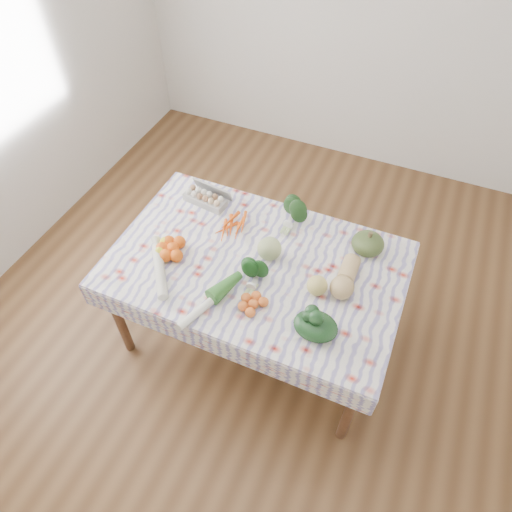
{
  "coord_description": "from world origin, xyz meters",
  "views": [
    {
      "loc": [
        0.66,
        -1.53,
        2.75
      ],
      "look_at": [
        0.0,
        0.0,
        0.82
      ],
      "focal_mm": 32.0,
      "sensor_mm": 36.0,
      "label": 1
    }
  ],
  "objects_px": {
    "kabocha_squash": "(368,243)",
    "cabbage": "(269,249)",
    "egg_carton": "(205,199)",
    "grapefruit": "(317,286)",
    "butternut_squash": "(346,276)",
    "dining_table": "(256,272)"
  },
  "relations": [
    {
      "from": "kabocha_squash",
      "to": "grapefruit",
      "type": "distance_m",
      "value": 0.43
    },
    {
      "from": "egg_carton",
      "to": "grapefruit",
      "type": "bearing_deg",
      "value": -16.33
    },
    {
      "from": "cabbage",
      "to": "butternut_squash",
      "type": "distance_m",
      "value": 0.45
    },
    {
      "from": "grapefruit",
      "to": "butternut_squash",
      "type": "bearing_deg",
      "value": 42.5
    },
    {
      "from": "egg_carton",
      "to": "cabbage",
      "type": "relative_size",
      "value": 2.02
    },
    {
      "from": "dining_table",
      "to": "grapefruit",
      "type": "xyz_separation_m",
      "value": [
        0.38,
        -0.06,
        0.14
      ]
    },
    {
      "from": "kabocha_squash",
      "to": "cabbage",
      "type": "bearing_deg",
      "value": -151.91
    },
    {
      "from": "butternut_squash",
      "to": "dining_table",
      "type": "bearing_deg",
      "value": -173.88
    },
    {
      "from": "egg_carton",
      "to": "butternut_squash",
      "type": "bearing_deg",
      "value": -7.76
    },
    {
      "from": "kabocha_squash",
      "to": "cabbage",
      "type": "height_order",
      "value": "cabbage"
    },
    {
      "from": "egg_carton",
      "to": "kabocha_squash",
      "type": "xyz_separation_m",
      "value": [
        1.05,
        0.01,
        0.02
      ]
    },
    {
      "from": "dining_table",
      "to": "kabocha_squash",
      "type": "relative_size",
      "value": 8.54
    },
    {
      "from": "cabbage",
      "to": "butternut_squash",
      "type": "xyz_separation_m",
      "value": [
        0.45,
        -0.02,
        -0.0
      ]
    },
    {
      "from": "dining_table",
      "to": "egg_carton",
      "type": "height_order",
      "value": "egg_carton"
    },
    {
      "from": "egg_carton",
      "to": "cabbage",
      "type": "distance_m",
      "value": 0.61
    },
    {
      "from": "kabocha_squash",
      "to": "grapefruit",
      "type": "relative_size",
      "value": 1.68
    },
    {
      "from": "egg_carton",
      "to": "cabbage",
      "type": "height_order",
      "value": "cabbage"
    },
    {
      "from": "egg_carton",
      "to": "grapefruit",
      "type": "distance_m",
      "value": 0.96
    },
    {
      "from": "egg_carton",
      "to": "cabbage",
      "type": "xyz_separation_m",
      "value": [
        0.55,
        -0.26,
        0.03
      ]
    },
    {
      "from": "dining_table",
      "to": "egg_carton",
      "type": "distance_m",
      "value": 0.61
    },
    {
      "from": "dining_table",
      "to": "cabbage",
      "type": "distance_m",
      "value": 0.18
    },
    {
      "from": "egg_carton",
      "to": "cabbage",
      "type": "bearing_deg",
      "value": -17.59
    }
  ]
}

